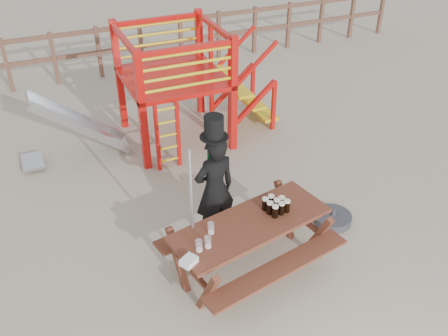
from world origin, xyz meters
TOP-DOWN VIEW (x-y plane):
  - ground at (0.00, 0.00)m, footprint 60.00×60.00m
  - back_fence at (0.00, 7.00)m, footprint 15.09×0.09m
  - playground_fort at (0.12, 3.58)m, footprint 4.71×1.84m
  - picnic_table at (-0.06, -0.08)m, footprint 2.27×1.78m
  - man_with_hat at (-0.22, 0.70)m, footprint 0.63×0.46m
  - metal_pole at (-0.74, 0.12)m, footprint 0.04×0.04m
  - parasol_base at (1.48, 0.30)m, footprint 0.56×0.56m
  - paper_bag at (-1.00, -0.45)m, footprint 0.23×0.21m
  - stout_pints at (0.33, 0.00)m, footprint 0.31×0.29m
  - empty_glasses at (-0.70, -0.21)m, footprint 0.32×0.31m

SIDE VIEW (x-z plane):
  - ground at x=0.00m, z-range 0.00..0.00m
  - parasol_base at x=1.48m, z-range -0.05..0.18m
  - picnic_table at x=-0.06m, z-range 0.10..0.89m
  - back_fence at x=0.00m, z-range 0.14..1.34m
  - paper_bag at x=-1.00m, z-range 0.79..0.87m
  - empty_glasses at x=-0.70m, z-range 0.78..0.93m
  - man_with_hat at x=-0.22m, z-range -0.10..1.81m
  - stout_pints at x=0.33m, z-range 0.79..0.96m
  - metal_pole at x=-0.74m, z-range 0.00..1.88m
  - playground_fort at x=0.12m, z-range 0.02..2.12m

